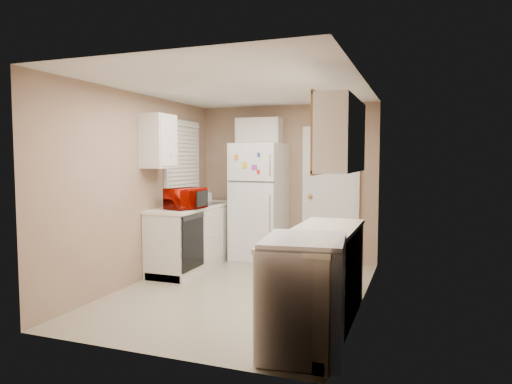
% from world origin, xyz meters
% --- Properties ---
extents(floor, '(3.80, 3.80, 0.00)m').
position_xyz_m(floor, '(0.00, 0.00, 0.00)').
color(floor, '#B1A88D').
rests_on(floor, ground).
extents(ceiling, '(3.80, 3.80, 0.00)m').
position_xyz_m(ceiling, '(0.00, 0.00, 2.40)').
color(ceiling, white).
rests_on(ceiling, floor).
extents(wall_left, '(3.80, 3.80, 0.00)m').
position_xyz_m(wall_left, '(-1.40, 0.00, 1.20)').
color(wall_left, '#9C7E66').
rests_on(wall_left, floor).
extents(wall_right, '(3.80, 3.80, 0.00)m').
position_xyz_m(wall_right, '(1.40, 0.00, 1.20)').
color(wall_right, '#9C7E66').
rests_on(wall_right, floor).
extents(wall_back, '(2.80, 2.80, 0.00)m').
position_xyz_m(wall_back, '(0.00, 1.90, 1.20)').
color(wall_back, '#9C7E66').
rests_on(wall_back, floor).
extents(wall_front, '(2.80, 2.80, 0.00)m').
position_xyz_m(wall_front, '(0.00, -1.90, 1.20)').
color(wall_front, '#9C7E66').
rests_on(wall_front, floor).
extents(left_counter, '(0.60, 1.80, 0.90)m').
position_xyz_m(left_counter, '(-1.10, 0.90, 0.45)').
color(left_counter, silver).
rests_on(left_counter, floor).
extents(dishwasher, '(0.03, 0.58, 0.72)m').
position_xyz_m(dishwasher, '(-0.81, 0.30, 0.49)').
color(dishwasher, black).
rests_on(dishwasher, floor).
extents(sink, '(0.54, 0.74, 0.16)m').
position_xyz_m(sink, '(-1.10, 1.05, 0.86)').
color(sink, gray).
rests_on(sink, left_counter).
extents(microwave, '(0.56, 0.41, 0.34)m').
position_xyz_m(microwave, '(-0.99, 0.45, 1.05)').
color(microwave, '#8F0900').
rests_on(microwave, left_counter).
extents(soap_bottle, '(0.10, 0.11, 0.21)m').
position_xyz_m(soap_bottle, '(-1.15, 1.44, 1.00)').
color(soap_bottle, white).
rests_on(soap_bottle, left_counter).
extents(window_blinds, '(0.10, 0.98, 1.08)m').
position_xyz_m(window_blinds, '(-1.36, 1.05, 1.60)').
color(window_blinds, silver).
rests_on(window_blinds, wall_left).
extents(upper_cabinet_left, '(0.30, 0.45, 0.70)m').
position_xyz_m(upper_cabinet_left, '(-1.25, 0.22, 1.80)').
color(upper_cabinet_left, silver).
rests_on(upper_cabinet_left, wall_left).
extents(refrigerator, '(0.78, 0.76, 1.80)m').
position_xyz_m(refrigerator, '(-0.34, 1.60, 0.90)').
color(refrigerator, silver).
rests_on(refrigerator, floor).
extents(cabinet_over_fridge, '(0.70, 0.30, 0.40)m').
position_xyz_m(cabinet_over_fridge, '(-0.40, 1.75, 2.00)').
color(cabinet_over_fridge, silver).
rests_on(cabinet_over_fridge, wall_back).
extents(interior_door, '(0.86, 0.06, 2.08)m').
position_xyz_m(interior_door, '(0.70, 1.86, 1.02)').
color(interior_door, silver).
rests_on(interior_door, floor).
extents(right_counter, '(0.60, 2.00, 0.90)m').
position_xyz_m(right_counter, '(1.10, -0.80, 0.45)').
color(right_counter, silver).
rests_on(right_counter, floor).
extents(stove, '(0.73, 0.86, 0.96)m').
position_xyz_m(stove, '(1.11, -1.41, 0.48)').
color(stove, silver).
rests_on(stove, floor).
extents(upper_cabinet_right, '(0.30, 1.20, 0.70)m').
position_xyz_m(upper_cabinet_right, '(1.25, -0.50, 1.80)').
color(upper_cabinet_right, silver).
rests_on(upper_cabinet_right, wall_right).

